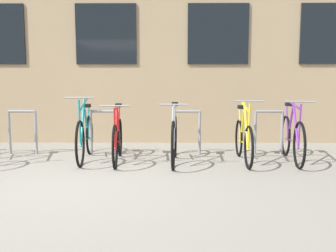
% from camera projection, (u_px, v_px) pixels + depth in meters
% --- Properties ---
extents(ground_plane, '(42.00, 42.00, 0.00)m').
position_uv_depth(ground_plane, '(63.00, 182.00, 4.37)').
color(ground_plane, gray).
extents(storefront_building, '(28.00, 6.27, 5.74)m').
position_uv_depth(storefront_building, '(125.00, 33.00, 10.33)').
color(storefront_building, tan).
rests_on(storefront_building, ground).
extents(bike_rack, '(6.54, 0.05, 0.81)m').
position_uv_depth(bike_rack, '(104.00, 128.00, 6.20)').
color(bike_rack, gray).
rests_on(bike_rack, ground).
extents(bicycle_teal, '(0.44, 1.78, 1.09)m').
position_uv_depth(bicycle_teal, '(85.00, 136.00, 5.75)').
color(bicycle_teal, black).
rests_on(bicycle_teal, ground).
extents(bicycle_red, '(0.44, 1.70, 0.97)m').
position_uv_depth(bicycle_red, '(118.00, 139.00, 5.62)').
color(bicycle_red, black).
rests_on(bicycle_red, ground).
extents(bicycle_yellow, '(0.44, 1.65, 1.04)m').
position_uv_depth(bicycle_yellow, '(243.00, 139.00, 5.58)').
color(bicycle_yellow, black).
rests_on(bicycle_yellow, ground).
extents(bicycle_silver, '(0.44, 1.71, 1.00)m').
position_uv_depth(bicycle_silver, '(174.00, 138.00, 5.52)').
color(bicycle_silver, black).
rests_on(bicycle_silver, ground).
extents(bicycle_purple, '(0.44, 1.78, 1.04)m').
position_uv_depth(bicycle_purple, '(292.00, 137.00, 5.63)').
color(bicycle_purple, black).
rests_on(bicycle_purple, ground).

